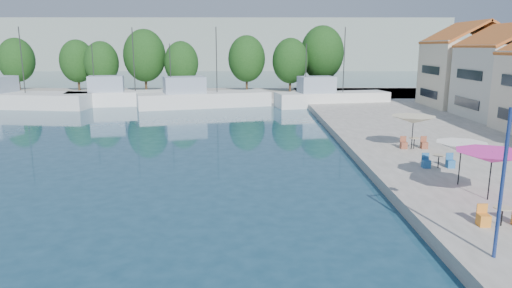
{
  "coord_description": "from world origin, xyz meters",
  "views": [
    {
      "loc": [
        -0.69,
        -1.91,
        7.44
      ],
      "look_at": [
        -0.54,
        26.0,
        1.46
      ],
      "focal_mm": 32.0,
      "sensor_mm": 36.0,
      "label": 1
    }
  ],
  "objects_px": {
    "trawler_01": "(6,98)",
    "umbrella_cream": "(413,120)",
    "umbrella_pink": "(492,157)",
    "trawler_03": "(201,98)",
    "trawler_02": "(121,97)",
    "umbrella_white": "(461,147)",
    "trawler_04": "(329,98)"
  },
  "relations": [
    {
      "from": "trawler_01",
      "to": "trawler_03",
      "type": "xyz_separation_m",
      "value": [
        24.48,
        -0.09,
        0.0
      ]
    },
    {
      "from": "trawler_02",
      "to": "umbrella_white",
      "type": "height_order",
      "value": "trawler_02"
    },
    {
      "from": "umbrella_white",
      "to": "umbrella_pink",
      "type": "bearing_deg",
      "value": -82.03
    },
    {
      "from": "trawler_03",
      "to": "trawler_04",
      "type": "bearing_deg",
      "value": -15.96
    },
    {
      "from": "trawler_02",
      "to": "umbrella_pink",
      "type": "height_order",
      "value": "trawler_02"
    },
    {
      "from": "trawler_02",
      "to": "trawler_03",
      "type": "relative_size",
      "value": 0.87
    },
    {
      "from": "trawler_02",
      "to": "umbrella_pink",
      "type": "relative_size",
      "value": 4.52
    },
    {
      "from": "trawler_03",
      "to": "umbrella_cream",
      "type": "height_order",
      "value": "trawler_03"
    },
    {
      "from": "trawler_03",
      "to": "trawler_01",
      "type": "bearing_deg",
      "value": 162.81
    },
    {
      "from": "umbrella_cream",
      "to": "trawler_02",
      "type": "bearing_deg",
      "value": 134.33
    },
    {
      "from": "trawler_04",
      "to": "umbrella_cream",
      "type": "height_order",
      "value": "trawler_04"
    },
    {
      "from": "trawler_01",
      "to": "umbrella_white",
      "type": "xyz_separation_m",
      "value": [
        41.43,
        -35.16,
        1.46
      ]
    },
    {
      "from": "umbrella_pink",
      "to": "umbrella_cream",
      "type": "xyz_separation_m",
      "value": [
        0.08,
        10.49,
        0.03
      ]
    },
    {
      "from": "trawler_01",
      "to": "umbrella_cream",
      "type": "distance_m",
      "value": 49.82
    },
    {
      "from": "umbrella_pink",
      "to": "umbrella_cream",
      "type": "bearing_deg",
      "value": 89.57
    },
    {
      "from": "trawler_02",
      "to": "umbrella_cream",
      "type": "distance_m",
      "value": 39.81
    },
    {
      "from": "umbrella_cream",
      "to": "umbrella_pink",
      "type": "bearing_deg",
      "value": -90.43
    },
    {
      "from": "trawler_04",
      "to": "umbrella_white",
      "type": "bearing_deg",
      "value": -100.78
    },
    {
      "from": "umbrella_white",
      "to": "trawler_03",
      "type": "bearing_deg",
      "value": 115.8
    },
    {
      "from": "trawler_02",
      "to": "umbrella_pink",
      "type": "distance_m",
      "value": 47.82
    },
    {
      "from": "trawler_01",
      "to": "trawler_02",
      "type": "relative_size",
      "value": 1.49
    },
    {
      "from": "trawler_02",
      "to": "trawler_04",
      "type": "xyz_separation_m",
      "value": [
        26.61,
        -1.26,
        -0.0
      ]
    },
    {
      "from": "trawler_02",
      "to": "trawler_03",
      "type": "height_order",
      "value": "same"
    },
    {
      "from": "umbrella_cream",
      "to": "trawler_04",
      "type": "bearing_deg",
      "value": 92.49
    },
    {
      "from": "trawler_02",
      "to": "umbrella_pink",
      "type": "bearing_deg",
      "value": -66.83
    },
    {
      "from": "trawler_01",
      "to": "umbrella_cream",
      "type": "height_order",
      "value": "trawler_01"
    },
    {
      "from": "trawler_02",
      "to": "umbrella_cream",
      "type": "relative_size",
      "value": 4.89
    },
    {
      "from": "trawler_02",
      "to": "trawler_03",
      "type": "xyz_separation_m",
      "value": [
        10.44,
        -1.54,
        -0.0
      ]
    },
    {
      "from": "trawler_03",
      "to": "umbrella_cream",
      "type": "relative_size",
      "value": 5.65
    },
    {
      "from": "trawler_04",
      "to": "umbrella_cream",
      "type": "xyz_separation_m",
      "value": [
        1.18,
        -27.2,
        1.55
      ]
    },
    {
      "from": "trawler_03",
      "to": "umbrella_pink",
      "type": "relative_size",
      "value": 5.22
    },
    {
      "from": "trawler_01",
      "to": "umbrella_pink",
      "type": "height_order",
      "value": "trawler_01"
    }
  ]
}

